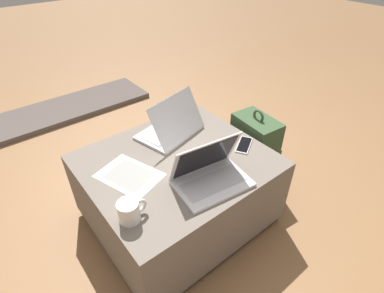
# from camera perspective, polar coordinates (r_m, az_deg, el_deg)

# --- Properties ---
(ground_plane) EXTENTS (14.00, 14.00, 0.00)m
(ground_plane) POSITION_cam_1_polar(r_m,az_deg,el_deg) (1.86, -2.57, -13.23)
(ground_plane) COLOR olive
(ottoman) EXTENTS (0.92, 0.81, 0.45)m
(ottoman) POSITION_cam_1_polar(r_m,az_deg,el_deg) (1.70, -2.77, -8.32)
(ottoman) COLOR #3D3832
(ottoman) RESTS_ON ground_plane
(laptop_near) EXTENTS (0.37, 0.27, 0.23)m
(laptop_near) POSITION_cam_1_polar(r_m,az_deg,el_deg) (1.39, 3.44, -5.27)
(laptop_near) COLOR silver
(laptop_near) RESTS_ON ottoman
(laptop_far) EXTENTS (0.40, 0.33, 0.24)m
(laptop_far) POSITION_cam_1_polar(r_m,az_deg,el_deg) (1.71, -3.85, 3.67)
(laptop_far) COLOR silver
(laptop_far) RESTS_ON ottoman
(cell_phone) EXTENTS (0.17, 0.14, 0.01)m
(cell_phone) POSITION_cam_1_polar(r_m,az_deg,el_deg) (1.67, 9.89, 0.30)
(cell_phone) COLOR white
(cell_phone) RESTS_ON ottoman
(backpack) EXTENTS (0.26, 0.31, 0.54)m
(backpack) POSITION_cam_1_polar(r_m,az_deg,el_deg) (2.01, 11.79, -0.82)
(backpack) COLOR #385133
(backpack) RESTS_ON ground_plane
(paper_sheet) EXTENTS (0.29, 0.35, 0.00)m
(paper_sheet) POSITION_cam_1_polar(r_m,az_deg,el_deg) (1.49, -11.85, -5.40)
(paper_sheet) COLOR silver
(paper_sheet) RESTS_ON ottoman
(coffee_mug) EXTENTS (0.13, 0.09, 0.10)m
(coffee_mug) POSITION_cam_1_polar(r_m,az_deg,el_deg) (1.26, -11.77, -11.96)
(coffee_mug) COLOR white
(coffee_mug) RESTS_ON ottoman
(fireplace_hearth) EXTENTS (1.40, 0.50, 0.04)m
(fireplace_hearth) POSITION_cam_1_polar(r_m,az_deg,el_deg) (3.11, -21.73, 7.06)
(fireplace_hearth) COLOR #564C47
(fireplace_hearth) RESTS_ON ground_plane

